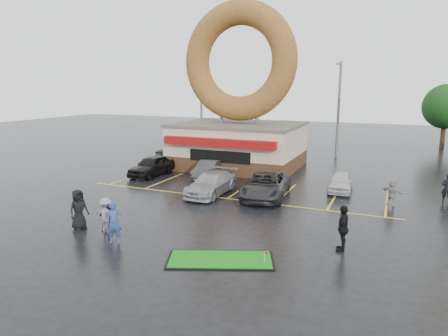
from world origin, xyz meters
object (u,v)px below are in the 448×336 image
at_px(donut_shop, 239,114).
at_px(car_white, 341,182).
at_px(dumpster, 168,160).
at_px(car_grey, 266,185).
at_px(car_silver, 211,183).
at_px(streetlight_left, 201,105).
at_px(putting_green, 220,260).
at_px(streetlight_mid, 338,107).
at_px(car_dgrey, 208,169).
at_px(person_cameraman, 343,228).
at_px(car_black, 152,166).
at_px(person_blue, 114,223).

xyz_separation_m(donut_shop, car_white, (9.11, -4.97, -3.84)).
bearing_deg(dumpster, car_grey, -41.82).
bearing_deg(car_silver, streetlight_left, 119.62).
bearing_deg(car_white, putting_green, -106.02).
height_order(car_silver, car_white, car_silver).
xyz_separation_m(car_white, putting_green, (-2.92, -12.83, -0.59)).
height_order(streetlight_mid, dumpster, streetlight_mid).
bearing_deg(car_silver, dumpster, 138.72).
bearing_deg(streetlight_left, car_dgrey, -61.27).
relative_size(donut_shop, car_dgrey, 3.35).
height_order(car_white, person_cameraman, person_cameraman).
height_order(car_black, putting_green, car_black).
bearing_deg(dumpster, car_silver, -55.60).
xyz_separation_m(streetlight_left, streetlight_mid, (14.00, 1.00, 0.00)).
height_order(car_grey, car_white, car_grey).
relative_size(car_dgrey, person_cameraman, 2.05).
distance_m(car_dgrey, person_blue, 13.11).
distance_m(car_black, car_dgrey, 4.43).
relative_size(dumpster, putting_green, 0.39).
bearing_deg(putting_green, car_black, 132.81).
bearing_deg(car_black, car_grey, -11.73).
height_order(donut_shop, car_grey, donut_shop).
xyz_separation_m(dumpster, putting_green, (11.52, -15.17, -0.62)).
relative_size(car_silver, car_grey, 0.91).
xyz_separation_m(person_cameraman, dumpster, (-15.79, 12.26, -0.33)).
relative_size(car_dgrey, car_grey, 0.75).
distance_m(streetlight_left, putting_green, 28.44).
bearing_deg(person_cameraman, donut_shop, -147.43).
relative_size(donut_shop, dumpster, 7.50).
height_order(person_blue, dumpster, person_blue).
xyz_separation_m(streetlight_mid, dumpster, (-12.33, -10.57, -4.13)).
bearing_deg(car_grey, car_dgrey, 142.47).
bearing_deg(car_black, donut_shop, 52.80).
bearing_deg(car_black, car_dgrey, 14.35).
bearing_deg(car_dgrey, person_cameraman, -48.05).
relative_size(streetlight_mid, car_black, 2.00).
relative_size(donut_shop, car_black, 3.00).
bearing_deg(putting_green, streetlight_left, 118.06).
xyz_separation_m(car_dgrey, person_cameraman, (10.93, -9.92, 0.32)).
height_order(car_grey, putting_green, car_grey).
height_order(car_black, car_white, car_black).
distance_m(streetlight_left, person_blue, 26.52).
relative_size(car_black, person_blue, 2.42).
height_order(streetlight_left, car_dgrey, streetlight_left).
bearing_deg(streetlight_mid, dumpster, -139.38).
distance_m(car_black, car_silver, 7.16).
bearing_deg(donut_shop, car_black, -128.89).
height_order(car_silver, dumpster, car_silver).
bearing_deg(car_dgrey, car_black, -173.16).
relative_size(person_blue, person_cameraman, 0.95).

